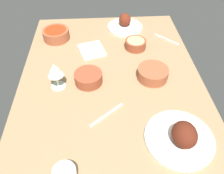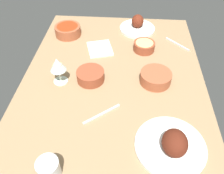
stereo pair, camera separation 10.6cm
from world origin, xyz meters
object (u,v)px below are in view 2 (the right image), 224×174
plate_near_viewer (172,145)px  bowl_pasta (144,46)px  folded_napkin (100,49)px  wine_glass (58,66)px  plate_center_main (137,26)px  fork_loose (177,44)px  bowl_potatoes (156,77)px  water_tumbler (49,169)px  bowl_sauce (68,30)px  spoon_loose (102,114)px  bowl_cream (90,75)px

plate_near_viewer → bowl_pasta: (-62.58, -8.70, -0.19)cm
folded_napkin → wine_glass: bearing=-30.0°
plate_center_main → bowl_pasta: plate_center_main is taller
fork_loose → wine_glass: bearing=76.6°
wine_glass → fork_loose: bearing=120.6°
bowl_potatoes → fork_loose: (-32.83, 14.98, -2.62)cm
folded_napkin → plate_near_viewer: bearing=29.0°
bowl_potatoes → folded_napkin: (-24.52, -29.98, -2.42)cm
wine_glass → water_tumbler: 47.15cm
bowl_pasta → wine_glass: 51.04cm
plate_center_main → folded_napkin: 32.13cm
folded_napkin → bowl_sauce: bearing=-123.4°
bowl_pasta → folded_napkin: (1.51, -25.10, -2.12)cm
plate_near_viewer → plate_center_main: plate_near_viewer is taller
plate_near_viewer → spoon_loose: 31.15cm
wine_glass → fork_loose: (-36.09, 61.03, -9.53)cm
bowl_potatoes → wine_glass: bearing=-85.9°
bowl_cream → plate_near_viewer: bearing=44.9°
bowl_sauce → spoon_loose: bearing=24.3°
bowl_cream → bowl_pasta: size_ratio=1.13×
plate_near_viewer → folded_napkin: 69.84cm
bowl_potatoes → wine_glass: (3.27, -46.05, 6.91)cm
plate_near_viewer → plate_center_main: 85.88cm
plate_center_main → folded_napkin: plate_center_main is taller
water_tumbler → folded_napkin: water_tumbler is taller
wine_glass → bowl_potatoes: bearing=94.1°
plate_near_viewer → water_tumbler: plate_near_viewer is taller
wine_glass → folded_napkin: (-27.79, 16.06, -9.33)cm
plate_center_main → wine_glass: 64.25cm
wine_glass → water_tumbler: size_ratio=1.81×
folded_napkin → fork_loose: (-8.31, 44.97, -0.20)cm
bowl_potatoes → water_tumbler: bearing=-38.0°
plate_center_main → bowl_potatoes: 49.19cm
bowl_cream → fork_loose: 57.61cm
water_tumbler → spoon_loose: size_ratio=0.42×
spoon_loose → bowl_potatoes: bearing=5.1°
bowl_potatoes → folded_napkin: bowl_potatoes is taller
plate_near_viewer → plate_center_main: size_ratio=1.20×
bowl_sauce → spoon_loose: bowl_sauce is taller
bowl_sauce → bowl_pasta: bearing=74.9°
plate_center_main → folded_napkin: bearing=-41.8°
plate_near_viewer → wine_glass: 60.36cm
bowl_pasta → spoon_loose: (48.37, -18.90, -2.32)cm
bowl_potatoes → fork_loose: size_ratio=0.89×
bowl_pasta → spoon_loose: bearing=-21.3°
water_tumbler → folded_napkin: (-73.94, 8.56, -3.26)cm
fork_loose → spoon_loose: 67.42cm
plate_near_viewer → fork_loose: bearing=170.9°
plate_near_viewer → bowl_cream: size_ratio=1.98×
plate_near_viewer → fork_loose: size_ratio=1.57×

